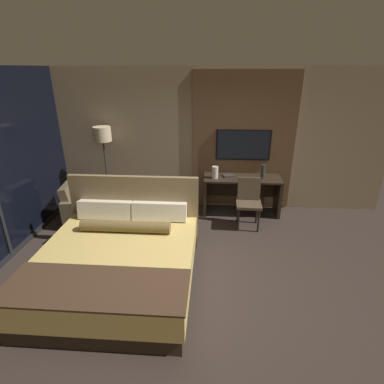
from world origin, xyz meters
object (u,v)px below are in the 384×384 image
vase_short (263,172)px  desk (241,189)px  tv (243,145)px  book (229,176)px  desk_chair (249,198)px  bed (119,262)px  armchair_by_window (85,209)px  vase_tall (215,172)px  floor_lamp (103,141)px

vase_short → desk: bearing=166.4°
tv → book: tv is taller
desk_chair → bed: bearing=-135.2°
desk → armchair_by_window: (-3.01, -0.63, -0.24)m
desk → vase_short: vase_short is taller
bed → armchair_by_window: (-1.17, 1.70, -0.06)m
tv → vase_tall: tv is taller
vase_short → book: (-0.65, 0.10, -0.13)m
bed → tv: size_ratio=2.02×
tv → floor_lamp: bearing=-174.9°
bed → tv: tv is taller
armchair_by_window → vase_short: vase_short is taller
desk → book: size_ratio=5.87×
bed → vase_tall: (1.29, 2.23, 0.56)m
desk_chair → floor_lamp: floor_lamp is taller
vase_short → armchair_by_window: bearing=-170.9°
tv → desk_chair: (0.08, -0.79, -0.80)m
bed → book: (1.56, 2.34, 0.46)m
tv → vase_short: (0.38, -0.33, -0.44)m
tv → floor_lamp: 2.76m
tv → book: bearing=-139.8°
armchair_by_window → floor_lamp: floor_lamp is taller
vase_tall → desk: bearing=10.9°
floor_lamp → vase_tall: floor_lamp is taller
desk_chair → floor_lamp: 3.02m
desk → tv: size_ratio=1.41×
desk → vase_short: bearing=-13.6°
book → bed: bearing=-123.7°
tv → book: 0.67m
desk_chair → book: desk_chair is taller
armchair_by_window → book: size_ratio=3.34×
desk_chair → desk: bearing=100.7°
floor_lamp → book: 2.56m
armchair_by_window → book: 2.86m
bed → desk: size_ratio=1.43×
desk_chair → vase_short: vase_short is taller
bed → vase_tall: bed is taller
tv → armchair_by_window: size_ratio=1.25×
desk → desk_chair: desk_chair is taller
floor_lamp → vase_short: floor_lamp is taller
bed → tv: 3.32m
desk → tv: 0.88m
tv → vase_tall: (-0.54, -0.35, -0.47)m
floor_lamp → book: floor_lamp is taller
armchair_by_window → bed: bearing=-154.3°
tv → armchair_by_window: bearing=-163.8°
vase_short → bed: bearing=-134.6°
floor_lamp → vase_short: size_ratio=6.07×
armchair_by_window → vase_short: bearing=-89.8°
armchair_by_window → vase_short: size_ratio=3.04×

